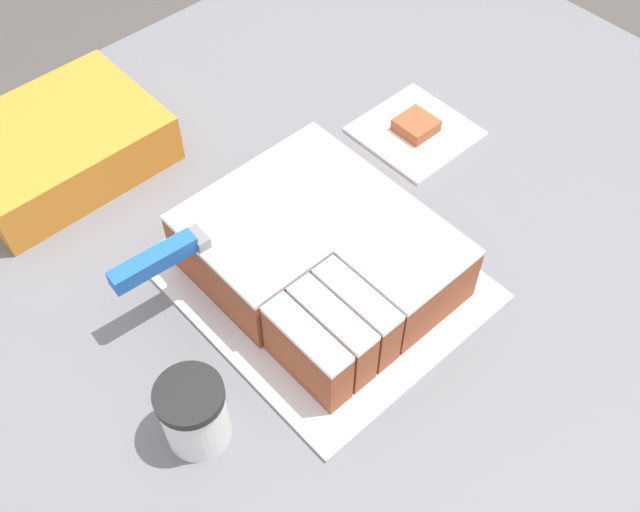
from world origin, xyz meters
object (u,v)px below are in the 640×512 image
(cake_board, at_px, (320,279))
(knife, at_px, (189,243))
(coffee_cup, at_px, (194,413))
(cake, at_px, (320,254))
(brownie, at_px, (416,125))
(storage_box, at_px, (59,146))

(cake_board, xyz_separation_m, knife, (-0.13, 0.09, 0.10))
(knife, distance_m, coffee_cup, 0.20)
(cake_board, relative_size, coffee_cup, 3.92)
(knife, height_order, coffee_cup, knife)
(cake, bearing_deg, brownie, 19.72)
(cake_board, bearing_deg, storage_box, 108.44)
(storage_box, bearing_deg, cake, -71.17)
(coffee_cup, bearing_deg, cake, 15.61)
(cake, height_order, brownie, cake)
(cake_board, xyz_separation_m, brownie, (0.29, 0.11, 0.01))
(knife, bearing_deg, cake_board, -30.05)
(cake, height_order, storage_box, cake)
(cake_board, xyz_separation_m, storage_box, (-0.13, 0.40, 0.04))
(cake_board, distance_m, storage_box, 0.42)
(coffee_cup, distance_m, storage_box, 0.48)
(cake, xyz_separation_m, knife, (-0.13, 0.08, 0.05))
(cake, relative_size, brownie, 5.55)
(cake_board, bearing_deg, cake, 50.66)
(knife, relative_size, storage_box, 1.22)
(cake, height_order, coffee_cup, same)
(knife, relative_size, coffee_cup, 3.52)
(cake_board, relative_size, knife, 1.11)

